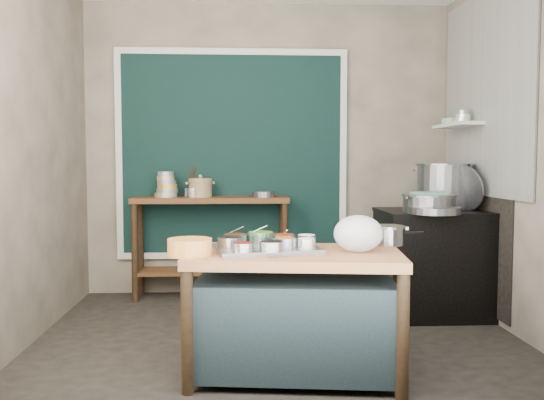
{
  "coord_description": "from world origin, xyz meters",
  "views": [
    {
      "loc": [
        -0.28,
        -4.12,
        1.29
      ],
      "look_at": [
        -0.03,
        0.25,
        0.99
      ],
      "focal_mm": 38.0,
      "sensor_mm": 36.0,
      "label": 1
    }
  ],
  "objects": [
    {
      "name": "prep_table",
      "position": [
        0.05,
        -0.75,
        0.38
      ],
      "size": [
        1.33,
        0.86,
        0.75
      ],
      "primitive_type": "cube",
      "rotation": [
        0.0,
        0.0,
        -0.12
      ],
      "color": "#9C6238",
      "rests_on": "floor"
    },
    {
      "name": "left_wall",
      "position": [
        -1.76,
        0.0,
        1.4
      ],
      "size": [
        0.02,
        3.0,
        2.8
      ],
      "primitive_type": "cube",
      "color": "gray",
      "rests_on": "floor"
    },
    {
      "name": "shallow_pan",
      "position": [
        1.22,
        0.23,
        0.91
      ],
      "size": [
        0.5,
        0.5,
        0.05
      ],
      "primitive_type": "cylinder",
      "rotation": [
        0.0,
        0.0,
        0.29
      ],
      "color": "gray",
      "rests_on": "stove_top"
    },
    {
      "name": "shelf_bowl_stack",
      "position": [
        1.63,
        0.74,
        1.66
      ],
      "size": [
        0.13,
        0.13,
        0.1
      ],
      "color": "silver",
      "rests_on": "wall_shelf"
    },
    {
      "name": "wall_shelf",
      "position": [
        1.63,
        0.85,
        1.6
      ],
      "size": [
        0.22,
        0.7,
        0.03
      ],
      "primitive_type": "cube",
      "color": "beige",
      "rests_on": "right_wall"
    },
    {
      "name": "plastic_bag_a",
      "position": [
        0.42,
        -0.79,
        0.86
      ],
      "size": [
        0.36,
        0.34,
        0.22
      ],
      "primitive_type": "ellipsoid",
      "rotation": [
        0.0,
        0.0,
        -0.39
      ],
      "color": "white",
      "rests_on": "prep_table"
    },
    {
      "name": "condiment_tray",
      "position": [
        -0.12,
        -0.72,
        0.76
      ],
      "size": [
        0.67,
        0.53,
        0.03
      ],
      "primitive_type": "cube",
      "rotation": [
        0.0,
        0.0,
        0.19
      ],
      "color": "gray",
      "rests_on": "prep_table"
    },
    {
      "name": "tile_panel",
      "position": [
        1.74,
        0.55,
        1.85
      ],
      "size": [
        0.02,
        1.7,
        1.7
      ],
      "primitive_type": "cube",
      "color": "#B2B2AA",
      "rests_on": "right_wall"
    },
    {
      "name": "right_wall",
      "position": [
        1.76,
        0.0,
        1.4
      ],
      "size": [
        0.02,
        3.0,
        2.8
      ],
      "primitive_type": "cube",
      "color": "gray",
      "rests_on": "floor"
    },
    {
      "name": "utensil_cup",
      "position": [
        -0.72,
        1.25,
        0.99
      ],
      "size": [
        0.19,
        0.19,
        0.09
      ],
      "primitive_type": "cylinder",
      "rotation": [
        0.0,
        0.0,
        -0.37
      ],
      "color": "gray",
      "rests_on": "back_counter"
    },
    {
      "name": "shelf_bowl_green",
      "position": [
        1.63,
        1.02,
        1.64
      ],
      "size": [
        0.2,
        0.2,
        0.06
      ],
      "primitive_type": "cylinder",
      "rotation": [
        0.0,
        0.0,
        0.33
      ],
      "color": "gray",
      "rests_on": "wall_shelf"
    },
    {
      "name": "bowl_stack",
      "position": [
        -0.96,
        1.29,
        1.05
      ],
      "size": [
        0.21,
        0.21,
        0.24
      ],
      "color": "tan",
      "rests_on": "back_counter"
    },
    {
      "name": "wide_bowl",
      "position": [
        -0.06,
        1.23,
        0.98
      ],
      "size": [
        0.26,
        0.26,
        0.05
      ],
      "primitive_type": "cylinder",
      "rotation": [
        0.0,
        0.0,
        0.25
      ],
      "color": "gray",
      "rests_on": "back_counter"
    },
    {
      "name": "stove_top",
      "position": [
        1.35,
        0.55,
        0.86
      ],
      "size": [
        0.92,
        0.69,
        0.03
      ],
      "primitive_type": "cube",
      "color": "black",
      "rests_on": "stove_block"
    },
    {
      "name": "back_counter",
      "position": [
        -0.55,
        1.28,
        0.47
      ],
      "size": [
        1.45,
        0.4,
        0.95
      ],
      "primitive_type": "cube",
      "color": "#563118",
      "rests_on": "floor"
    },
    {
      "name": "pot_lid",
      "position": [
        1.58,
        0.51,
        1.07
      ],
      "size": [
        0.24,
        0.39,
        0.38
      ],
      "primitive_type": "cylinder",
      "rotation": [
        0.0,
        1.36,
        0.39
      ],
      "color": "gray",
      "rests_on": "stove_top"
    },
    {
      "name": "stock_pot",
      "position": [
        1.48,
        0.72,
        1.07
      ],
      "size": [
        0.54,
        0.54,
        0.39
      ],
      "primitive_type": null,
      "rotation": [
        0.0,
        0.0,
        -0.09
      ],
      "color": "gray",
      "rests_on": "stove_top"
    },
    {
      "name": "condiment_bowls",
      "position": [
        -0.13,
        -0.7,
        0.81
      ],
      "size": [
        0.61,
        0.48,
        0.07
      ],
      "color": "gray",
      "rests_on": "condiment_tray"
    },
    {
      "name": "soot_patch",
      "position": [
        1.74,
        0.65,
        0.7
      ],
      "size": [
        0.01,
        1.3,
        1.3
      ],
      "primitive_type": "cube",
      "color": "black",
      "rests_on": "right_wall"
    },
    {
      "name": "floor",
      "position": [
        0.0,
        0.0,
        -0.01
      ],
      "size": [
        3.5,
        3.0,
        0.02
      ],
      "primitive_type": "cube",
      "color": "#2B2721",
      "rests_on": "ground"
    },
    {
      "name": "green_cloth",
      "position": [
        1.23,
        0.36,
        1.03
      ],
      "size": [
        0.26,
        0.22,
        0.02
      ],
      "primitive_type": "cube",
      "rotation": [
        0.0,
        0.0,
        0.15
      ],
      "color": "#5FA882",
      "rests_on": "steamer"
    },
    {
      "name": "curtain_frame",
      "position": [
        -0.35,
        1.46,
        1.35
      ],
      "size": [
        2.22,
        0.03,
        2.02
      ],
      "primitive_type": null,
      "color": "beige",
      "rests_on": "back_wall"
    },
    {
      "name": "ceramic_crock",
      "position": [
        -0.65,
        1.27,
        1.03
      ],
      "size": [
        0.29,
        0.29,
        0.16
      ],
      "primitive_type": null,
      "rotation": [
        0.0,
        0.0,
        0.31
      ],
      "color": "#977952",
      "rests_on": "back_counter"
    },
    {
      "name": "saucepan",
      "position": [
        0.67,
        -0.5,
        0.81
      ],
      "size": [
        0.24,
        0.24,
        0.12
      ],
      "primitive_type": null,
      "rotation": [
        0.0,
        0.0,
        0.09
      ],
      "color": "gray",
      "rests_on": "prep_table"
    },
    {
      "name": "stove_block",
      "position": [
        1.35,
        0.55,
        0.42
      ],
      "size": [
        0.9,
        0.68,
        0.85
      ],
      "primitive_type": "cube",
      "color": "black",
      "rests_on": "floor"
    },
    {
      "name": "steamer",
      "position": [
        1.23,
        0.36,
        0.95
      ],
      "size": [
        0.57,
        0.57,
        0.14
      ],
      "primitive_type": null,
      "rotation": [
        0.0,
        0.0,
        0.35
      ],
      "color": "gray",
      "rests_on": "stove_top"
    },
    {
      "name": "curtain_panel",
      "position": [
        -0.35,
        1.47,
        1.35
      ],
      "size": [
        2.1,
        0.02,
        1.9
      ],
      "primitive_type": "cube",
      "color": "black",
      "rests_on": "back_wall"
    },
    {
      "name": "plastic_bag_b",
      "position": [
        0.45,
        -0.65,
        0.84
      ],
      "size": [
        0.28,
        0.25,
        0.18
      ],
      "primitive_type": "ellipsoid",
      "rotation": [
        0.0,
        0.0,
        0.22
      ],
      "color": "white",
      "rests_on": "prep_table"
    },
    {
      "name": "back_wall",
      "position": [
        0.0,
        1.51,
        1.4
      ],
      "size": [
        3.5,
        0.02,
        2.8
      ],
      "primitive_type": "cube",
      "color": "gray",
      "rests_on": "floor"
    },
    {
      "name": "yellow_basin",
      "position": [
        -0.56,
        -0.86,
        0.8
      ],
      "size": [
        0.28,
        0.28,
        0.1
      ],
      "primitive_type": "cylinder",
      "rotation": [
        0.0,
        0.0,
        -0.13
      ],
      "color": "gold",
      "rests_on": "prep_table"
    }
  ]
}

